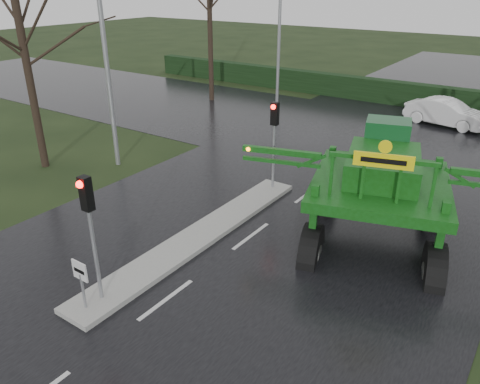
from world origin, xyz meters
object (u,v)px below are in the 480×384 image
Objects in this scene: crop_sprayer at (317,183)px; traffic_signal_near at (89,213)px; street_light_left_near at (107,24)px; street_light_left_far at (284,7)px; traffic_signal_mid at (274,127)px; keep_left_sign at (81,277)px; white_sedan at (444,126)px.

traffic_signal_near is at bearing -138.23° from crop_sprayer.
street_light_left_near is 10.99m from crop_sprayer.
street_light_left_far reaches higher than traffic_signal_near.
traffic_signal_mid is 4.58m from crop_sprayer.
keep_left_sign reaches higher than white_sedan.
street_light_left_near and street_light_left_far have the same top height.
traffic_signal_near is 22.37m from street_light_left_far.
crop_sprayer reaches higher than keep_left_sign.
street_light_left_far reaches higher than crop_sprayer.
crop_sprayer is (3.32, -3.14, -0.30)m from traffic_signal_mid.
street_light_left_far is 2.24× the size of white_sedan.
white_sedan is at bearing 81.05° from traffic_signal_near.
street_light_left_far is 1.20× the size of crop_sprayer.
traffic_signal_mid is 0.35× the size of street_light_left_far.
white_sedan is (0.09, 16.33, -2.29)m from crop_sprayer.
street_light_left_near is at bearing 132.59° from keep_left_sign.
street_light_left_near is 18.91m from white_sedan.
keep_left_sign is at bearing -136.02° from crop_sprayer.
street_light_left_near is (-6.89, -1.49, 3.40)m from traffic_signal_mid.
street_light_left_far is (-6.89, 12.51, 3.40)m from traffic_signal_mid.
crop_sprayer is (3.32, 5.85, 1.23)m from keep_left_sign.
street_light_left_far is (0.00, 14.00, 0.00)m from street_light_left_near.
traffic_signal_mid is at bearing 120.20° from crop_sprayer.
keep_left_sign is 0.14× the size of street_light_left_near.
street_light_left_near reaches higher than traffic_signal_near.
street_light_left_far is at bearing 108.17° from traffic_signal_near.
street_light_left_near is 1.00× the size of street_light_left_far.
keep_left_sign is 6.84m from crop_sprayer.
white_sedan is at bearing 75.48° from traffic_signal_mid.
street_light_left_near is (-6.89, 7.01, 3.40)m from traffic_signal_near.
traffic_signal_near is 1.00× the size of traffic_signal_mid.
crop_sprayer is (3.32, 5.36, -0.30)m from traffic_signal_near.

